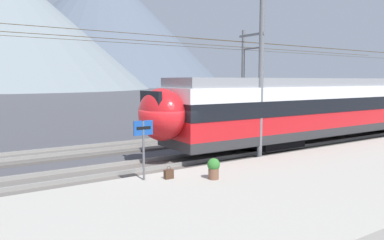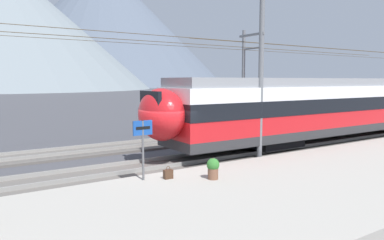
% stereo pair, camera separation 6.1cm
% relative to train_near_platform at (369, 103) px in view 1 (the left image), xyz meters
% --- Properties ---
extents(ground_plane, '(400.00, 400.00, 0.00)m').
position_rel_train_near_platform_xyz_m(ground_plane, '(-15.84, -0.71, -2.23)').
color(ground_plane, '#424247').
extents(platform_slab, '(120.00, 7.37, 0.30)m').
position_rel_train_near_platform_xyz_m(platform_slab, '(-15.84, -5.50, -2.08)').
color(platform_slab, '#A39E93').
rests_on(platform_slab, ground).
extents(track_near, '(120.00, 3.00, 0.28)m').
position_rel_train_near_platform_xyz_m(track_near, '(-15.84, 0.00, -2.16)').
color(track_near, '#5B5651').
rests_on(track_near, ground).
extents(track_far, '(120.00, 3.00, 0.28)m').
position_rel_train_near_platform_xyz_m(track_far, '(-15.84, 4.94, -2.16)').
color(track_far, '#5B5651').
rests_on(track_far, ground).
extents(train_near_platform, '(32.45, 2.93, 4.27)m').
position_rel_train_near_platform_xyz_m(train_near_platform, '(0.00, 0.00, 0.00)').
color(train_near_platform, '#2D2D30').
rests_on(train_near_platform, track_near).
extents(train_far_track, '(28.93, 3.00, 4.27)m').
position_rel_train_near_platform_xyz_m(train_far_track, '(9.29, 4.94, -0.00)').
color(train_far_track, '#2D2D30').
rests_on(train_far_track, track_far).
extents(catenary_mast_mid, '(49.05, 1.65, 7.42)m').
position_rel_train_near_platform_xyz_m(catenary_mast_mid, '(-11.02, -1.24, 1.66)').
color(catenary_mast_mid, slate).
rests_on(catenary_mast_mid, ground).
extents(catenary_mast_far_side, '(49.05, 2.23, 7.36)m').
position_rel_train_near_platform_xyz_m(catenary_mast_far_side, '(-5.00, 6.71, 1.68)').
color(catenary_mast_far_side, slate).
rests_on(catenary_mast_far_side, ground).
extents(platform_sign, '(0.70, 0.08, 2.07)m').
position_rel_train_near_platform_xyz_m(platform_sign, '(-17.44, -2.43, -0.41)').
color(platform_sign, '#59595B').
rests_on(platform_sign, platform_slab).
extents(handbag_near_sign, '(0.32, 0.18, 0.45)m').
position_rel_train_near_platform_xyz_m(handbag_near_sign, '(-16.65, -2.76, -1.77)').
color(handbag_near_sign, '#472D1E').
rests_on(handbag_near_sign, platform_slab).
extents(potted_plant_platform_edge, '(0.45, 0.45, 0.74)m').
position_rel_train_near_platform_xyz_m(potted_plant_platform_edge, '(-15.35, -3.64, -1.51)').
color(potted_plant_platform_edge, brown).
rests_on(potted_plant_platform_edge, platform_slab).
extents(mountain_right_ridge, '(157.69, 157.69, 79.51)m').
position_rel_train_near_platform_xyz_m(mountain_right_ridge, '(57.35, 218.00, 37.53)').
color(mountain_right_ridge, '#515B6B').
rests_on(mountain_right_ridge, ground).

